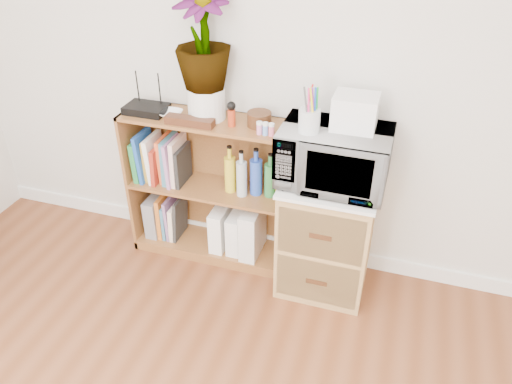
% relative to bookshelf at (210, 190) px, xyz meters
% --- Properties ---
extents(skirting_board, '(4.00, 0.02, 0.10)m').
position_rel_bookshelf_xyz_m(skirting_board, '(0.35, 0.14, -0.42)').
color(skirting_board, white).
rests_on(skirting_board, ground).
extents(bookshelf, '(1.00, 0.30, 0.95)m').
position_rel_bookshelf_xyz_m(bookshelf, '(0.00, 0.00, 0.00)').
color(bookshelf, brown).
rests_on(bookshelf, ground).
extents(wicker_unit, '(0.50, 0.45, 0.70)m').
position_rel_bookshelf_xyz_m(wicker_unit, '(0.75, -0.08, -0.12)').
color(wicker_unit, '#9E7542').
rests_on(wicker_unit, ground).
extents(microwave, '(0.57, 0.39, 0.31)m').
position_rel_bookshelf_xyz_m(microwave, '(0.75, -0.08, 0.40)').
color(microwave, silver).
rests_on(microwave, wicker_unit).
extents(pen_cup, '(0.11, 0.11, 0.12)m').
position_rel_bookshelf_xyz_m(pen_cup, '(0.62, -0.15, 0.62)').
color(pen_cup, silver).
rests_on(pen_cup, microwave).
extents(small_appliance, '(0.22, 0.18, 0.17)m').
position_rel_bookshelf_xyz_m(small_appliance, '(0.83, -0.04, 0.64)').
color(small_appliance, white).
rests_on(small_appliance, microwave).
extents(router, '(0.24, 0.16, 0.04)m').
position_rel_bookshelf_xyz_m(router, '(-0.36, -0.02, 0.50)').
color(router, black).
rests_on(router, bookshelf).
extents(white_bowl, '(0.13, 0.13, 0.03)m').
position_rel_bookshelf_xyz_m(white_bowl, '(-0.20, -0.03, 0.49)').
color(white_bowl, white).
rests_on(white_bowl, bookshelf).
extents(plant_pot, '(0.21, 0.21, 0.18)m').
position_rel_bookshelf_xyz_m(plant_pot, '(0.00, 0.02, 0.56)').
color(plant_pot, silver).
rests_on(plant_pot, bookshelf).
extents(potted_plant, '(0.30, 0.30, 0.54)m').
position_rel_bookshelf_xyz_m(potted_plant, '(0.00, 0.02, 0.92)').
color(potted_plant, '#3F7F33').
rests_on(potted_plant, plant_pot).
extents(trinket_box, '(0.28, 0.07, 0.04)m').
position_rel_bookshelf_xyz_m(trinket_box, '(-0.05, -0.10, 0.50)').
color(trinket_box, '#331C0E').
rests_on(trinket_box, bookshelf).
extents(kokeshi_doll, '(0.04, 0.04, 0.10)m').
position_rel_bookshelf_xyz_m(kokeshi_doll, '(0.17, -0.04, 0.52)').
color(kokeshi_doll, '#A83014').
rests_on(kokeshi_doll, bookshelf).
extents(wooden_bowl, '(0.13, 0.13, 0.08)m').
position_rel_bookshelf_xyz_m(wooden_bowl, '(0.32, 0.01, 0.51)').
color(wooden_bowl, '#3C2310').
rests_on(wooden_bowl, bookshelf).
extents(paint_jars, '(0.11, 0.04, 0.05)m').
position_rel_bookshelf_xyz_m(paint_jars, '(0.38, -0.09, 0.50)').
color(paint_jars, pink).
rests_on(paint_jars, bookshelf).
extents(file_box, '(0.08, 0.22, 0.27)m').
position_rel_bookshelf_xyz_m(file_box, '(-0.39, 0.00, -0.27)').
color(file_box, gray).
rests_on(file_box, bookshelf).
extents(magazine_holder_left, '(0.09, 0.22, 0.28)m').
position_rel_bookshelf_xyz_m(magazine_holder_left, '(0.07, -0.01, -0.26)').
color(magazine_holder_left, white).
rests_on(magazine_holder_left, bookshelf).
extents(magazine_holder_mid, '(0.08, 0.21, 0.27)m').
position_rel_bookshelf_xyz_m(magazine_holder_mid, '(0.18, -0.01, -0.27)').
color(magazine_holder_mid, white).
rests_on(magazine_holder_mid, bookshelf).
extents(magazine_holder_right, '(0.10, 0.26, 0.33)m').
position_rel_bookshelf_xyz_m(magazine_holder_right, '(0.28, -0.01, -0.24)').
color(magazine_holder_right, silver).
rests_on(magazine_holder_right, bookshelf).
extents(cookbooks, '(0.31, 0.20, 0.31)m').
position_rel_bookshelf_xyz_m(cookbooks, '(-0.31, 0.00, 0.16)').
color(cookbooks, '#217F3D').
rests_on(cookbooks, bookshelf).
extents(liquor_bottles, '(0.39, 0.07, 0.32)m').
position_rel_bookshelf_xyz_m(liquor_bottles, '(0.30, 0.00, 0.17)').
color(liquor_bottles, gold).
rests_on(liquor_bottles, bookshelf).
extents(lower_books, '(0.15, 0.19, 0.30)m').
position_rel_bookshelf_xyz_m(lower_books, '(-0.28, 0.00, -0.27)').
color(lower_books, '#CB6A23').
rests_on(lower_books, bookshelf).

